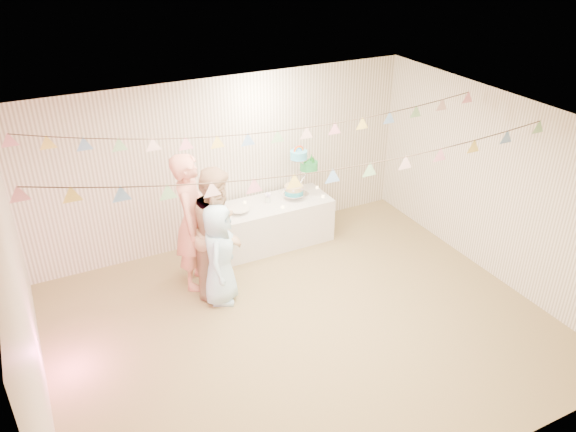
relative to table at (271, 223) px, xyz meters
name	(u,v)px	position (x,y,z in m)	size (l,w,h in m)	color
floor	(302,326)	(-0.52, -2.03, -0.35)	(6.00, 6.00, 0.00)	olive
ceiling	(305,131)	(-0.52, -2.03, 2.25)	(6.00, 6.00, 0.00)	silver
back_wall	(226,162)	(-0.52, 0.47, 0.95)	(6.00, 6.00, 0.00)	white
front_wall	(449,379)	(-0.52, -4.53, 0.95)	(6.00, 6.00, 0.00)	white
left_wall	(24,310)	(-3.52, -2.03, 0.95)	(5.00, 5.00, 0.00)	white
right_wall	(497,188)	(2.48, -2.03, 0.95)	(5.00, 5.00, 0.00)	white
table	(271,223)	(0.00, 0.00, 0.00)	(1.87, 0.75, 0.70)	silver
cake_stand	(301,169)	(0.55, 0.05, 0.79)	(0.70, 0.41, 0.79)	silver
cake_bottom	(294,190)	(0.40, -0.01, 0.49)	(0.31, 0.31, 0.15)	teal
cake_middle	(309,167)	(0.73, 0.14, 0.76)	(0.27, 0.27, 0.22)	green
cake_top_tier	(299,156)	(0.49, 0.02, 1.03)	(0.25, 0.25, 0.19)	#45B3DA
platter	(239,208)	(-0.54, -0.05, 0.41)	(0.31, 0.31, 0.02)	white
posy	(268,195)	(-0.02, 0.05, 0.48)	(0.14, 0.14, 0.16)	white
person_adult_a	(193,222)	(-1.39, -0.51, 0.63)	(0.71, 0.47, 1.95)	#E99079
person_adult_b	(219,231)	(-1.12, -0.80, 0.56)	(0.88, 0.69, 1.81)	tan
person_child	(219,254)	(-1.22, -1.04, 0.36)	(0.69, 0.45, 1.42)	#B3E3FD
bunting_back	(262,123)	(-0.52, -0.93, 2.00)	(5.60, 1.10, 0.40)	pink
bunting_front	(314,162)	(-0.52, -2.23, 1.97)	(5.60, 0.90, 0.36)	#72A5E5
tealight_0	(225,218)	(-0.80, -0.15, 0.36)	(0.04, 0.04, 0.03)	#FFD88C
tealight_1	(245,202)	(-0.35, 0.18, 0.36)	(0.04, 0.04, 0.03)	#FFD88C
tealight_2	(283,207)	(0.10, -0.22, 0.36)	(0.04, 0.04, 0.03)	#FFD88C
tealight_3	(285,192)	(0.35, 0.22, 0.36)	(0.04, 0.04, 0.03)	#FFD88C
tealight_4	(323,196)	(0.82, -0.18, 0.36)	(0.04, 0.04, 0.03)	#FFD88C
tealight_5	(317,187)	(0.90, 0.15, 0.36)	(0.04, 0.04, 0.03)	#FFD88C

